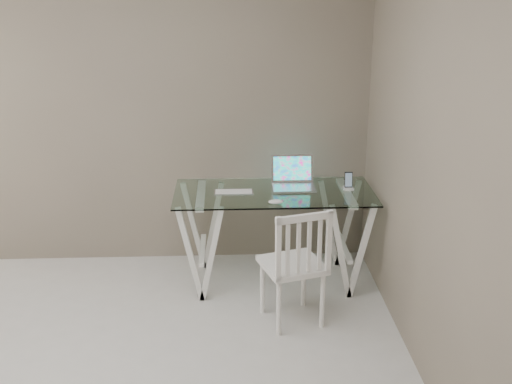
# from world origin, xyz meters

# --- Properties ---
(room) EXTENTS (4.50, 4.52, 2.71)m
(room) POSITION_xyz_m (-0.06, 0.02, 1.72)
(room) COLOR #B6B4AF
(room) RESTS_ON ground
(desk) EXTENTS (1.50, 0.70, 0.75)m
(desk) POSITION_xyz_m (1.20, 1.74, 0.38)
(desk) COLOR silver
(desk) RESTS_ON ground
(chair) EXTENTS (0.49, 0.49, 0.86)m
(chair) POSITION_xyz_m (1.31, 1.07, 0.47)
(chair) COLOR white
(chair) RESTS_ON ground
(laptop) EXTENTS (0.32, 0.29, 0.22)m
(laptop) POSITION_xyz_m (1.36, 1.87, 0.80)
(laptop) COLOR #B3B3B7
(laptop) RESTS_ON desk
(keyboard) EXTENTS (0.29, 0.13, 0.01)m
(keyboard) POSITION_xyz_m (0.90, 1.74, 0.75)
(keyboard) COLOR silver
(keyboard) RESTS_ON desk
(mouse) EXTENTS (0.10, 0.06, 0.03)m
(mouse) POSITION_xyz_m (1.19, 1.47, 0.76)
(mouse) COLOR silver
(mouse) RESTS_ON desk
(phone_dock) EXTENTS (0.07, 0.07, 0.13)m
(phone_dock) POSITION_xyz_m (1.77, 1.77, 0.78)
(phone_dock) COLOR white
(phone_dock) RESTS_ON desk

